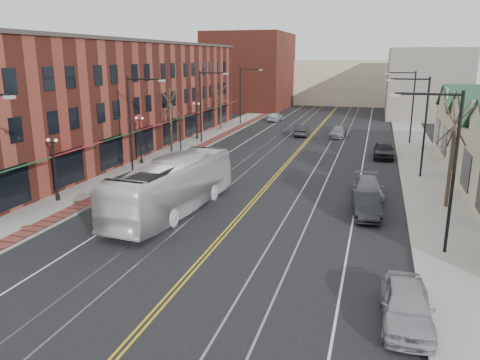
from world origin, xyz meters
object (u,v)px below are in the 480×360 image
Objects in this scene: parked_suv at (138,193)px; parked_car_d at (384,150)px; parked_car_c at (368,188)px; transit_bus at (173,186)px; parked_car_b at (366,205)px; parked_car_a at (407,305)px.

parked_suv is 1.03× the size of parked_car_d.
transit_bus is at bearing -154.89° from parked_car_c.
parked_car_b is 0.92× the size of parked_car_c.
transit_bus is 2.72× the size of parked_car_b.
parked_car_d reaches higher than parked_suv.
parked_car_c is at bearing 95.24° from parked_car_a.
parked_car_a is at bearing -89.16° from parked_car_d.
parked_car_d is (-0.67, 30.65, 0.04)m from parked_car_a.
parked_car_b is at bearing -162.11° from transit_bus.
parked_car_d reaches higher than parked_car_a.
parked_suv is 1.08× the size of parked_car_a.
parked_suv is 19.96m from parked_car_a.
parked_suv is 15.07m from parked_car_b.
parked_car_a reaches higher than parked_car_b.
parked_car_c is (15.00, 5.50, 0.04)m from parked_suv.
parked_car_d is (1.13, 14.36, 0.10)m from parked_car_c.
parked_car_a is 0.95× the size of parked_car_d.
parked_car_a is at bearing -87.66° from parked_car_b.
parked_car_b is at bearing -176.95° from parked_suv.
parked_car_d is at bearing -116.28° from transit_bus.
parked_car_b reaches higher than parked_suv.
parked_suv is at bearing -164.45° from parked_car_c.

